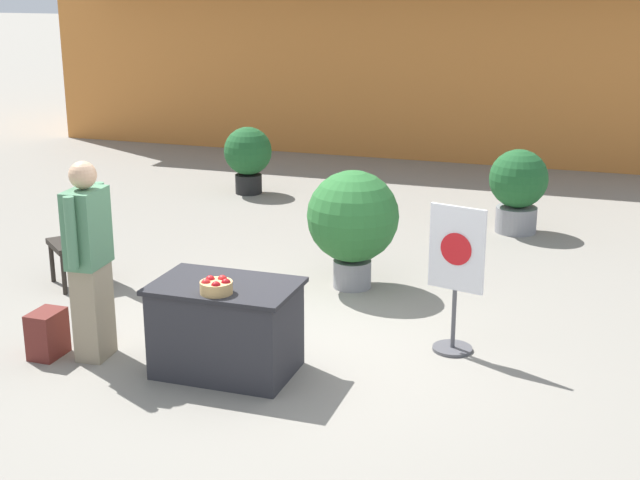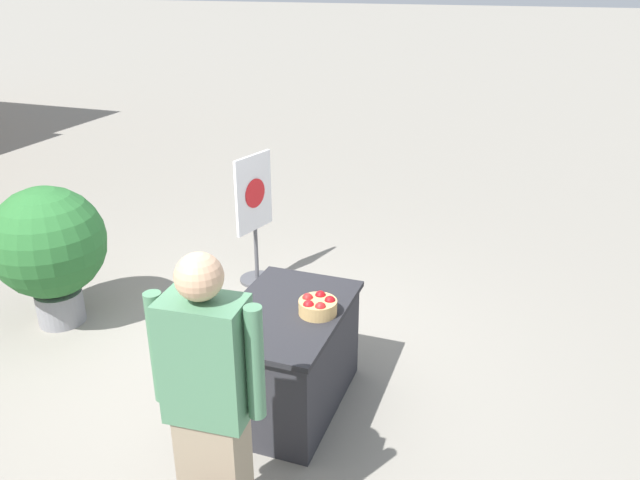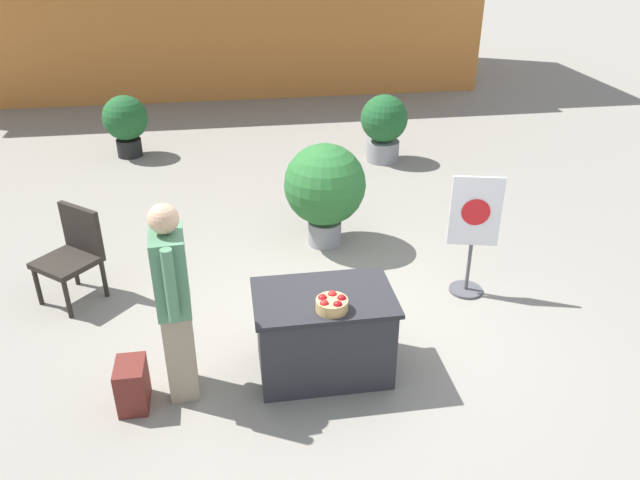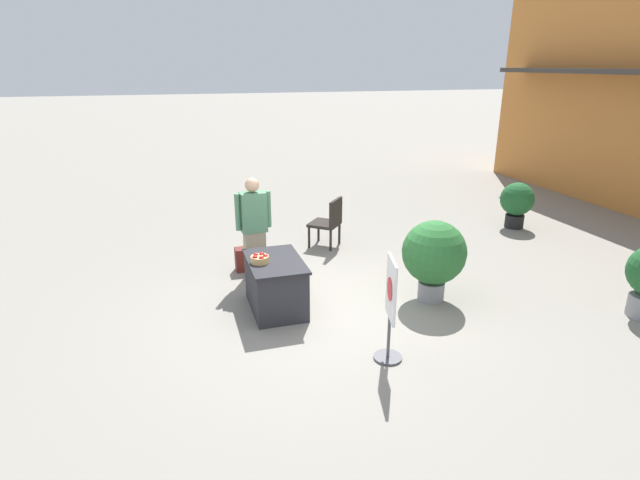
# 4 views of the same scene
# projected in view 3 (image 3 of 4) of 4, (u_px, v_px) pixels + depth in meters

# --- Properties ---
(ground_plane) EXTENTS (120.00, 120.00, 0.00)m
(ground_plane) POSITION_uv_depth(u_px,v_px,m) (338.00, 323.00, 6.29)
(ground_plane) COLOR gray
(display_table) EXTENTS (1.21, 0.79, 0.79)m
(display_table) POSITION_uv_depth(u_px,v_px,m) (324.00, 333.00, 5.48)
(display_table) COLOR #2D2D33
(display_table) RESTS_ON ground_plane
(apple_basket) EXTENTS (0.27, 0.27, 0.13)m
(apple_basket) POSITION_uv_depth(u_px,v_px,m) (332.00, 304.00, 5.07)
(apple_basket) COLOR tan
(apple_basket) RESTS_ON display_table
(person_visitor) EXTENTS (0.29, 0.61, 1.77)m
(person_visitor) POSITION_uv_depth(u_px,v_px,m) (174.00, 302.00, 4.99)
(person_visitor) COLOR gray
(person_visitor) RESTS_ON ground_plane
(backpack) EXTENTS (0.24, 0.34, 0.42)m
(backpack) POSITION_uv_depth(u_px,v_px,m) (132.00, 385.00, 5.15)
(backpack) COLOR maroon
(backpack) RESTS_ON ground_plane
(poster_board) EXTENTS (0.51, 0.36, 1.34)m
(poster_board) POSITION_uv_depth(u_px,v_px,m) (473.00, 233.00, 6.49)
(poster_board) COLOR #4C4C51
(poster_board) RESTS_ON ground_plane
(patio_chair) EXTENTS (0.78, 0.78, 1.00)m
(patio_chair) POSITION_uv_depth(u_px,v_px,m) (73.00, 250.00, 6.48)
(patio_chair) COLOR #28231E
(patio_chair) RESTS_ON ground_plane
(potted_plant_far_left) EXTENTS (0.98, 0.98, 1.29)m
(potted_plant_far_left) POSITION_uv_depth(u_px,v_px,m) (325.00, 187.00, 7.46)
(potted_plant_far_left) COLOR gray
(potted_plant_far_left) RESTS_ON ground_plane
(potted_plant_near_left) EXTENTS (0.74, 0.74, 1.03)m
(potted_plant_near_left) POSITION_uv_depth(u_px,v_px,m) (126.00, 121.00, 10.32)
(potted_plant_near_left) COLOR black
(potted_plant_near_left) RESTS_ON ground_plane
(potted_plant_far_right) EXTENTS (0.76, 0.76, 1.10)m
(potted_plant_far_right) POSITION_uv_depth(u_px,v_px,m) (384.00, 124.00, 10.13)
(potted_plant_far_right) COLOR gray
(potted_plant_far_right) RESTS_ON ground_plane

